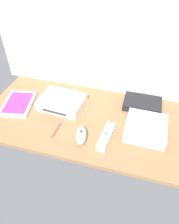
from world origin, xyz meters
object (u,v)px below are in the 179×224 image
object	(u,v)px
game_console	(62,102)
game_case	(19,103)
remote_nunchuk	(81,135)
remote_wand	(106,136)
remote_classic_pad	(62,95)
network_router	(142,104)
mini_computer	(146,128)
stylus_pen	(56,130)

from	to	relation	value
game_console	game_case	world-z (taller)	game_console
game_case	remote_nunchuk	world-z (taller)	remote_nunchuk
remote_wand	remote_nunchuk	world-z (taller)	remote_nunchuk
remote_classic_pad	remote_nunchuk	bearing A→B (deg)	-56.62
game_console	network_router	distance (cm)	39.42
mini_computer	remote_wand	world-z (taller)	mini_computer
game_case	network_router	xyz separation A→B (cm)	(59.18, 15.28, 0.94)
remote_nunchuk	game_case	bearing A→B (deg)	146.74
remote_wand	game_case	bearing A→B (deg)	173.69
network_router	remote_wand	bearing A→B (deg)	-116.12
mini_computer	remote_classic_pad	size ratio (longest dim) A/B	1.14
network_router	remote_wand	distance (cm)	28.41
game_console	stylus_pen	world-z (taller)	game_console
game_case	remote_wand	xyz separation A→B (cm)	(46.82, -10.30, 0.75)
game_case	remote_nunchuk	xyz separation A→B (cm)	(36.51, -12.99, 1.28)
game_console	remote_classic_pad	xyz separation A→B (cm)	(-0.15, 1.15, 3.21)
remote_classic_pad	stylus_pen	bearing A→B (deg)	-82.83
remote_wand	remote_classic_pad	bearing A→B (deg)	153.35
mini_computer	game_case	xyz separation A→B (cm)	(-62.13, 1.96, -1.88)
mini_computer	stylus_pen	bearing A→B (deg)	-165.85
remote_classic_pad	network_router	bearing A→B (deg)	7.65
network_router	stylus_pen	world-z (taller)	network_router
remote_classic_pad	stylus_pen	xyz separation A→B (cm)	(3.97, -17.70, -5.06)
network_router	remote_wand	world-z (taller)	same
remote_wand	remote_nunchuk	xyz separation A→B (cm)	(-10.32, -2.69, 0.53)
remote_wand	remote_classic_pad	distance (cm)	31.05
stylus_pen	game_console	bearing A→B (deg)	102.99
game_console	stylus_pen	bearing A→B (deg)	-72.83
remote_wand	game_console	bearing A→B (deg)	155.03
game_console	remote_classic_pad	size ratio (longest dim) A/B	1.46
mini_computer	remote_classic_pad	world-z (taller)	remote_classic_pad
mini_computer	network_router	bearing A→B (deg)	99.71
network_router	game_console	bearing A→B (deg)	-165.54
game_console	mini_computer	bearing A→B (deg)	-5.73
remote_wand	remote_classic_pad	world-z (taller)	remote_classic_pad
game_console	game_case	distance (cm)	21.76
game_case	game_console	bearing A→B (deg)	2.65
game_case	network_router	world-z (taller)	network_router
network_router	remote_nunchuk	bearing A→B (deg)	-129.07
remote_nunchuk	stylus_pen	world-z (taller)	remote_nunchuk
game_case	remote_nunchuk	distance (cm)	38.77
mini_computer	game_case	size ratio (longest dim) A/B	0.81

